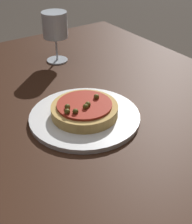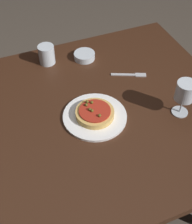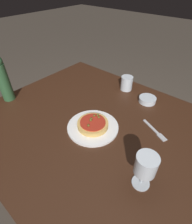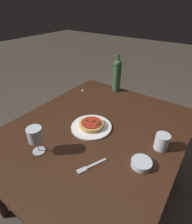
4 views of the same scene
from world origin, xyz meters
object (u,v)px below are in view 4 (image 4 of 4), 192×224
(pizza, at_px, (91,124))
(water_cup, at_px, (162,142))
(wine_glass, at_px, (35,135))
(fork, at_px, (90,166))
(dinner_plate, at_px, (91,127))
(bottle_cap, at_px, (83,91))
(side_bowl, at_px, (141,163))
(dining_table, at_px, (96,137))
(wine_bottle, at_px, (117,75))

(pizza, relative_size, water_cup, 1.70)
(wine_glass, bearing_deg, fork, 105.25)
(dinner_plate, xyz_separation_m, bottle_cap, (-0.40, -0.41, -0.00))
(wine_glass, bearing_deg, side_bowl, 115.38)
(dining_table, height_order, water_cup, water_cup)
(pizza, height_order, water_cup, water_cup)
(fork, distance_m, bottle_cap, 0.90)
(water_cup, distance_m, bottle_cap, 0.92)
(water_cup, bearing_deg, side_bowl, -12.19)
(pizza, distance_m, water_cup, 0.46)
(dining_table, relative_size, water_cup, 13.39)
(wine_bottle, distance_m, water_cup, 0.80)
(dining_table, xyz_separation_m, dinner_plate, (0.01, -0.03, 0.09))
(pizza, bearing_deg, dining_table, 112.48)
(dining_table, distance_m, dinner_plate, 0.09)
(water_cup, xyz_separation_m, fork, (0.35, -0.25, -0.05))
(wine_bottle, bearing_deg, dining_table, 17.47)
(bottle_cap, bearing_deg, pizza, 45.27)
(dining_table, bearing_deg, side_bowl, 72.25)
(dinner_plate, height_order, wine_glass, wine_glass)
(pizza, bearing_deg, wine_bottle, -165.70)
(dinner_plate, relative_size, side_bowl, 2.53)
(pizza, xyz_separation_m, water_cup, (-0.08, 0.45, 0.02))
(side_bowl, relative_size, fork, 0.66)
(pizza, xyz_separation_m, side_bowl, (0.11, 0.41, -0.01))
(side_bowl, relative_size, bottle_cap, 4.54)
(wine_glass, bearing_deg, wine_bottle, -177.60)
(pizza, height_order, fork, pizza)
(wine_glass, height_order, side_bowl, wine_glass)
(fork, relative_size, bottle_cap, 6.90)
(dinner_plate, distance_m, wine_bottle, 0.64)
(dining_table, bearing_deg, water_cup, 99.21)
(wine_glass, height_order, bottle_cap, wine_glass)
(dinner_plate, distance_m, fork, 0.33)
(water_cup, relative_size, side_bowl, 0.89)
(wine_glass, distance_m, wine_bottle, 0.96)
(dinner_plate, relative_size, pizza, 1.67)
(dining_table, height_order, side_bowl, side_bowl)
(dining_table, xyz_separation_m, wine_bottle, (-0.59, -0.18, 0.23))
(pizza, relative_size, side_bowl, 1.52)
(side_bowl, bearing_deg, fork, -52.67)
(dinner_plate, xyz_separation_m, side_bowl, (0.11, 0.41, 0.01))
(side_bowl, bearing_deg, pizza, -104.73)
(dinner_plate, bearing_deg, bottle_cap, -134.76)
(dinner_plate, distance_m, water_cup, 0.46)
(dinner_plate, distance_m, bottle_cap, 0.57)
(water_cup, height_order, bottle_cap, water_cup)
(fork, xyz_separation_m, bottle_cap, (-0.67, -0.60, 0.00))
(pizza, xyz_separation_m, bottle_cap, (-0.40, -0.41, -0.02))
(dinner_plate, relative_size, water_cup, 2.83)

